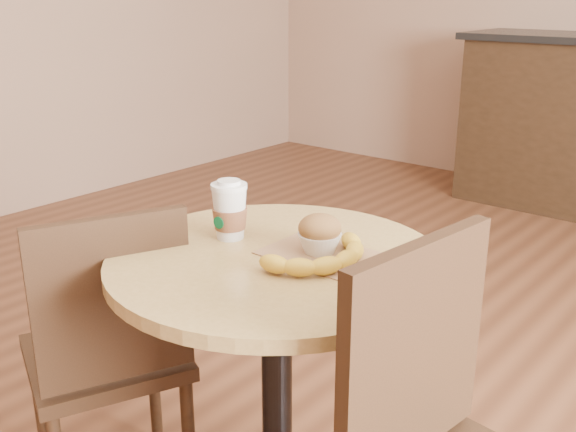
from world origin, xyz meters
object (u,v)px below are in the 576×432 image
(banana, at_px, (324,255))
(coffee_cup, at_px, (230,212))
(chair_left, at_px, (109,352))
(muffin, at_px, (320,234))
(cafe_table, at_px, (277,341))

(banana, bearing_deg, coffee_cup, -159.90)
(chair_left, relative_size, banana, 3.07)
(chair_left, xyz_separation_m, coffee_cup, (0.22, 0.20, 0.35))
(muffin, bearing_deg, cafe_table, -131.06)
(muffin, relative_size, banana, 0.35)
(chair_left, distance_m, coffee_cup, 0.46)
(chair_left, relative_size, muffin, 8.74)
(chair_left, distance_m, banana, 0.61)
(coffee_cup, xyz_separation_m, muffin, (0.22, 0.06, -0.02))
(coffee_cup, distance_m, banana, 0.27)
(coffee_cup, relative_size, banana, 0.50)
(chair_left, bearing_deg, muffin, 143.94)
(chair_left, bearing_deg, coffee_cup, 155.81)
(chair_left, height_order, muffin, same)
(cafe_table, bearing_deg, muffin, 48.94)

